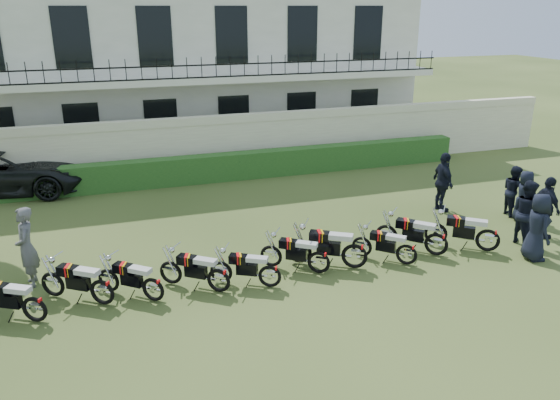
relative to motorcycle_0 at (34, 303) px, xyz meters
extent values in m
plane|color=#32441B|center=(5.44, 1.24, -0.45)|extent=(100.00, 100.00, 0.00)
cube|color=#EEE7C8|center=(5.44, 9.24, 0.55)|extent=(30.00, 0.30, 2.00)
cube|color=#EEE7C8|center=(5.44, 9.24, 1.70)|extent=(30.00, 0.35, 0.30)
cube|color=#184419|center=(6.44, 8.44, 0.05)|extent=(18.00, 0.60, 1.00)
cube|color=white|center=(5.44, 15.24, 3.05)|extent=(20.00, 8.00, 7.00)
cube|color=white|center=(5.44, 10.54, 3.05)|extent=(20.00, 1.40, 0.25)
cube|color=black|center=(5.44, 9.89, 3.65)|extent=(20.00, 0.05, 0.05)
cube|color=black|center=(5.44, 9.89, 3.20)|extent=(20.00, 0.05, 0.05)
cube|color=black|center=(0.94, 11.26, 1.15)|extent=(1.30, 0.12, 2.20)
cube|color=black|center=(0.94, 11.26, 4.65)|extent=(1.30, 0.12, 2.20)
cube|color=black|center=(3.94, 11.26, 1.15)|extent=(1.30, 0.12, 2.20)
cube|color=black|center=(3.94, 11.26, 4.65)|extent=(1.30, 0.12, 2.20)
cube|color=black|center=(6.94, 11.26, 1.15)|extent=(1.30, 0.12, 2.20)
cube|color=black|center=(6.94, 11.26, 4.65)|extent=(1.30, 0.12, 2.20)
cube|color=black|center=(9.94, 11.26, 1.15)|extent=(1.30, 0.12, 2.20)
cube|color=black|center=(9.94, 11.26, 4.65)|extent=(1.30, 0.12, 2.20)
cube|color=black|center=(12.94, 11.26, 1.15)|extent=(1.30, 0.12, 2.20)
cube|color=black|center=(12.94, 11.26, 4.65)|extent=(1.30, 0.12, 2.20)
torus|color=black|center=(0.53, -0.30, -0.17)|extent=(0.54, 0.36, 0.57)
torus|color=black|center=(-0.53, 0.30, -0.17)|extent=(0.54, 0.36, 0.57)
cube|color=black|center=(0.04, -0.02, -0.03)|extent=(0.53, 0.40, 0.28)
cube|color=black|center=(-0.15, 0.08, 0.23)|extent=(0.49, 0.42, 0.21)
cube|color=red|center=(-0.15, 0.08, 0.23)|extent=(0.12, 0.26, 0.22)
cube|color=#EBA40C|center=(-0.10, 0.06, 0.23)|extent=(0.09, 0.26, 0.22)
cube|color=silver|center=(0.26, -0.15, 0.26)|extent=(0.56, 0.45, 0.11)
cylinder|color=silver|center=(-0.41, 0.23, 0.51)|extent=(0.30, 0.50, 0.03)
torus|color=black|center=(1.85, -0.07, -0.16)|extent=(0.54, 0.41, 0.59)
torus|color=black|center=(0.81, 0.65, -0.16)|extent=(0.54, 0.41, 0.59)
cube|color=black|center=(1.37, 0.27, -0.01)|extent=(0.54, 0.45, 0.29)
cube|color=black|center=(1.19, 0.39, 0.25)|extent=(0.50, 0.46, 0.21)
cube|color=red|center=(1.19, 0.39, 0.26)|extent=(0.14, 0.27, 0.22)
cube|color=#EBA40C|center=(1.24, 0.36, 0.26)|extent=(0.11, 0.27, 0.22)
cube|color=silver|center=(1.59, 0.12, 0.29)|extent=(0.57, 0.50, 0.12)
cylinder|color=silver|center=(0.93, 0.57, 0.54)|extent=(0.36, 0.50, 0.03)
torus|color=black|center=(2.86, -0.27, -0.18)|extent=(0.48, 0.42, 0.56)
torus|color=black|center=(1.94, 0.49, -0.18)|extent=(0.48, 0.42, 0.56)
cube|color=black|center=(2.44, 0.08, -0.04)|extent=(0.49, 0.45, 0.27)
cube|color=black|center=(2.27, 0.21, 0.21)|extent=(0.47, 0.45, 0.20)
cube|color=red|center=(2.27, 0.21, 0.22)|extent=(0.15, 0.26, 0.21)
cube|color=#EBA40C|center=(2.32, 0.18, 0.22)|extent=(0.13, 0.25, 0.21)
cube|color=silver|center=(2.63, -0.08, 0.25)|extent=(0.53, 0.49, 0.11)
cylinder|color=silver|center=(2.05, 0.40, 0.48)|extent=(0.37, 0.44, 0.03)
torus|color=black|center=(4.35, -0.31, -0.17)|extent=(0.51, 0.41, 0.57)
torus|color=black|center=(3.37, 0.42, -0.17)|extent=(0.51, 0.41, 0.57)
cube|color=black|center=(3.89, 0.03, -0.03)|extent=(0.52, 0.45, 0.28)
cube|color=black|center=(3.72, 0.16, 0.23)|extent=(0.49, 0.45, 0.21)
cube|color=red|center=(3.72, 0.16, 0.24)|extent=(0.15, 0.27, 0.22)
cube|color=#EBA40C|center=(3.77, 0.13, 0.24)|extent=(0.12, 0.26, 0.22)
cube|color=silver|center=(4.10, -0.12, 0.27)|extent=(0.55, 0.49, 0.11)
cylinder|color=silver|center=(3.48, 0.34, 0.51)|extent=(0.36, 0.47, 0.03)
torus|color=black|center=(5.54, -0.37, -0.18)|extent=(0.52, 0.34, 0.55)
torus|color=black|center=(4.52, 0.20, -0.18)|extent=(0.52, 0.34, 0.55)
cube|color=black|center=(5.07, -0.11, -0.05)|extent=(0.51, 0.38, 0.27)
cube|color=black|center=(4.89, -0.01, 0.20)|extent=(0.47, 0.40, 0.20)
cube|color=red|center=(4.89, -0.01, 0.21)|extent=(0.11, 0.25, 0.21)
cube|color=#EBA40C|center=(4.93, -0.03, 0.21)|extent=(0.08, 0.25, 0.21)
cube|color=silver|center=(5.28, -0.22, 0.23)|extent=(0.54, 0.43, 0.11)
cylinder|color=silver|center=(4.64, 0.13, 0.47)|extent=(0.29, 0.48, 0.03)
torus|color=black|center=(6.86, -0.13, -0.17)|extent=(0.52, 0.40, 0.57)
torus|color=black|center=(5.87, 0.57, -0.17)|extent=(0.52, 0.40, 0.57)
cube|color=black|center=(6.41, 0.19, -0.03)|extent=(0.52, 0.44, 0.28)
cube|color=black|center=(6.23, 0.32, 0.22)|extent=(0.48, 0.44, 0.21)
cube|color=red|center=(6.23, 0.32, 0.23)|extent=(0.14, 0.26, 0.22)
cube|color=#EBA40C|center=(6.28, 0.28, 0.23)|extent=(0.11, 0.26, 0.22)
cube|color=silver|center=(6.61, 0.05, 0.26)|extent=(0.55, 0.48, 0.11)
cylinder|color=silver|center=(5.99, 0.49, 0.51)|extent=(0.35, 0.47, 0.03)
torus|color=black|center=(7.90, -0.17, -0.13)|extent=(0.61, 0.42, 0.65)
torus|color=black|center=(6.71, 0.54, -0.13)|extent=(0.61, 0.42, 0.65)
cube|color=black|center=(7.35, 0.16, 0.03)|extent=(0.60, 0.47, 0.32)
cube|color=black|center=(7.14, 0.28, 0.32)|extent=(0.56, 0.49, 0.24)
cube|color=red|center=(7.14, 0.28, 0.33)|extent=(0.14, 0.30, 0.25)
cube|color=#EBA40C|center=(7.19, 0.25, 0.33)|extent=(0.11, 0.29, 0.25)
cube|color=silver|center=(7.60, 0.01, 0.36)|extent=(0.64, 0.52, 0.13)
cylinder|color=silver|center=(6.84, 0.46, 0.64)|extent=(0.36, 0.57, 0.03)
torus|color=black|center=(9.07, -0.42, -0.18)|extent=(0.45, 0.43, 0.54)
torus|color=black|center=(8.22, 0.37, -0.18)|extent=(0.45, 0.43, 0.54)
cube|color=black|center=(8.68, -0.06, -0.05)|extent=(0.47, 0.45, 0.27)
cube|color=black|center=(8.53, 0.08, 0.19)|extent=(0.45, 0.44, 0.20)
cube|color=red|center=(8.53, 0.08, 0.20)|extent=(0.16, 0.25, 0.21)
cube|color=#EBA40C|center=(8.57, 0.05, 0.20)|extent=(0.13, 0.24, 0.21)
cube|color=silver|center=(8.86, -0.22, 0.23)|extent=(0.51, 0.49, 0.11)
cylinder|color=silver|center=(8.32, 0.28, 0.46)|extent=(0.38, 0.41, 0.03)
torus|color=black|center=(10.13, -0.25, -0.15)|extent=(0.51, 0.50, 0.62)
torus|color=black|center=(9.18, 0.67, -0.15)|extent=(0.51, 0.50, 0.62)
cube|color=black|center=(9.69, 0.17, 0.01)|extent=(0.53, 0.52, 0.30)
cube|color=black|center=(9.53, 0.34, 0.28)|extent=(0.51, 0.51, 0.22)
cube|color=red|center=(9.53, 0.34, 0.29)|extent=(0.19, 0.28, 0.23)
cube|color=#EBA40C|center=(9.57, 0.29, 0.29)|extent=(0.16, 0.27, 0.23)
cube|color=silver|center=(9.89, -0.02, 0.32)|extent=(0.57, 0.56, 0.12)
cylinder|color=silver|center=(9.29, 0.56, 0.59)|extent=(0.45, 0.46, 0.03)
torus|color=black|center=(11.62, -0.41, -0.14)|extent=(0.55, 0.46, 0.63)
torus|color=black|center=(10.57, 0.41, -0.14)|extent=(0.55, 0.46, 0.63)
cube|color=black|center=(11.13, -0.03, 0.01)|extent=(0.56, 0.49, 0.31)
cube|color=black|center=(10.95, 0.11, 0.29)|extent=(0.53, 0.49, 0.23)
cube|color=red|center=(10.95, 0.11, 0.30)|extent=(0.16, 0.29, 0.24)
cube|color=#EBA40C|center=(11.00, 0.08, 0.30)|extent=(0.13, 0.28, 0.24)
cube|color=silver|center=(11.35, -0.20, 0.33)|extent=(0.60, 0.54, 0.12)
cylinder|color=silver|center=(10.69, 0.32, 0.60)|extent=(0.40, 0.50, 0.03)
imported|color=black|center=(-1.75, 9.31, 0.35)|extent=(6.01, 3.31, 1.59)
imported|color=slate|center=(-0.24, 1.80, 0.51)|extent=(0.48, 0.72, 1.92)
imported|color=black|center=(11.97, -0.71, 0.44)|extent=(0.75, 0.97, 1.78)
imported|color=black|center=(12.41, 0.19, 0.46)|extent=(0.70, 0.89, 1.81)
imported|color=black|center=(13.23, 0.34, 0.44)|extent=(0.56, 1.09, 1.78)
imported|color=black|center=(13.55, 1.57, 0.34)|extent=(0.73, 0.89, 1.58)
imported|color=black|center=(13.62, 2.10, 0.34)|extent=(0.74, 0.87, 1.58)
imported|color=black|center=(11.71, 3.07, 0.51)|extent=(0.60, 1.17, 1.91)
camera|label=1|loc=(1.76, -10.87, 5.74)|focal=35.00mm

